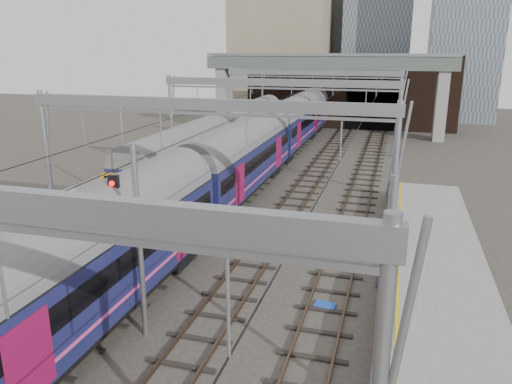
% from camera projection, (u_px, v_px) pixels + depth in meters
% --- Properties ---
extents(ground, '(160.00, 160.00, 0.00)m').
position_uv_depth(ground, '(116.00, 367.00, 16.14)').
color(ground, '#38332D').
rests_on(ground, ground).
extents(tracks, '(14.40, 80.00, 0.22)m').
position_uv_depth(tracks, '(249.00, 219.00, 29.98)').
color(tracks, '#4C3828').
rests_on(tracks, ground).
extents(overhead_line, '(16.80, 80.00, 8.00)m').
position_uv_depth(overhead_line, '(276.00, 98.00, 34.13)').
color(overhead_line, gray).
rests_on(overhead_line, ground).
extents(retaining_wall, '(28.00, 2.75, 9.00)m').
position_uv_depth(retaining_wall, '(344.00, 93.00, 62.48)').
color(retaining_wall, black).
rests_on(retaining_wall, ground).
extents(overbridge, '(28.00, 3.00, 9.25)m').
position_uv_depth(overbridge, '(327.00, 71.00, 56.55)').
color(overbridge, gray).
rests_on(overbridge, ground).
extents(train_main, '(3.07, 71.02, 5.20)m').
position_uv_depth(train_main, '(272.00, 137.00, 42.08)').
color(train_main, black).
rests_on(train_main, ground).
extents(train_second, '(2.79, 32.31, 4.81)m').
position_uv_depth(train_second, '(222.00, 139.00, 42.05)').
color(train_second, black).
rests_on(train_second, ground).
extents(signal_near_centre, '(0.42, 0.49, 5.53)m').
position_uv_depth(signal_near_centre, '(119.00, 229.00, 18.64)').
color(signal_near_centre, black).
rests_on(signal_near_centre, ground).
extents(equip_cover_a, '(0.81, 0.64, 0.09)m').
position_uv_depth(equip_cover_a, '(103.00, 326.00, 18.46)').
color(equip_cover_a, blue).
rests_on(equip_cover_a, ground).
extents(equip_cover_b, '(0.91, 0.78, 0.09)m').
position_uv_depth(equip_cover_b, '(264.00, 236.00, 27.14)').
color(equip_cover_b, blue).
rests_on(equip_cover_b, ground).
extents(equip_cover_c, '(0.88, 0.67, 0.10)m').
position_uv_depth(equip_cover_c, '(325.00, 305.00, 19.89)').
color(equip_cover_c, blue).
rests_on(equip_cover_c, ground).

